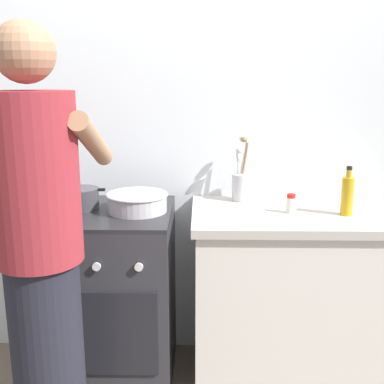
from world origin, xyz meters
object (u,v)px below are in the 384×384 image
person (42,270)px  utensil_crock (241,183)px  oil_bottle (347,195)px  stove_range (112,297)px  spice_bottle (291,204)px  mixing_bowl (137,201)px  pot (81,199)px

person → utensil_crock: bearing=47.4°
utensil_crock → oil_bottle: utensil_crock is taller
stove_range → person: size_ratio=0.53×
person → spice_bottle: bearing=31.7°
mixing_bowl → oil_bottle: 0.98m
pot → person: (0.02, -0.66, -0.09)m
mixing_bowl → oil_bottle: size_ratio=1.29×
mixing_bowl → utensil_crock: 0.56m
stove_range → mixing_bowl: 0.52m
spice_bottle → pot: bearing=177.0°
utensil_crock → person: 1.14m
oil_bottle → stove_range: bearing=177.3°
utensil_crock → spice_bottle: bearing=-47.0°
oil_bottle → person: (-1.23, -0.58, -0.13)m
mixing_bowl → spice_bottle: 0.72m
mixing_bowl → oil_bottle: oil_bottle is taller
pot → mixing_bowl: size_ratio=0.82×
oil_bottle → utensil_crock: bearing=151.0°
oil_bottle → person: bearing=-154.9°
oil_bottle → person: 1.37m
stove_range → person: 0.76m
stove_range → pot: (-0.14, 0.03, 0.50)m
pot → oil_bottle: bearing=-3.7°
pot → utensil_crock: size_ratio=0.72×
utensil_crock → oil_bottle: 0.53m
stove_range → utensil_crock: size_ratio=2.68×
stove_range → spice_bottle: bearing=-1.6°
utensil_crock → pot: bearing=-167.4°
mixing_bowl → oil_bottle: bearing=-2.5°
stove_range → mixing_bowl: bearing=-4.4°
utensil_crock → stove_range: bearing=-162.5°
pot → spice_bottle: size_ratio=2.63×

